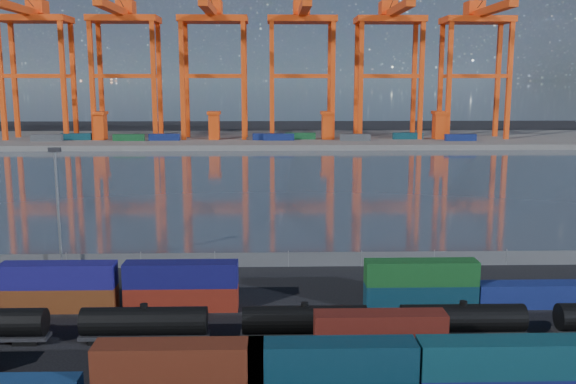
{
  "coord_description": "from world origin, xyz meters",
  "views": [
    {
      "loc": [
        -2.24,
        -56.38,
        25.0
      ],
      "look_at": [
        0.0,
        30.0,
        10.0
      ],
      "focal_mm": 40.0,
      "sensor_mm": 36.0,
      "label": 1
    }
  ],
  "objects": [
    {
      "name": "quay_containers",
      "position": [
        -11.0,
        195.46,
        3.3
      ],
      "size": [
        172.58,
        10.99,
        2.6
      ],
      "color": "navy",
      "rests_on": "far_quay"
    },
    {
      "name": "ground",
      "position": [
        0.0,
        0.0,
        0.0
      ],
      "size": [
        700.0,
        700.0,
        0.0
      ],
      "primitive_type": "plane",
      "color": "black",
      "rests_on": "ground"
    },
    {
      "name": "tanker_string",
      "position": [
        -14.59,
        2.8,
        1.93
      ],
      "size": [
        136.53,
        2.69,
        3.85
      ],
      "color": "black",
      "rests_on": "ground"
    },
    {
      "name": "container_row_north",
      "position": [
        -13.26,
        11.74,
        2.32
      ],
      "size": [
        128.56,
        2.54,
        5.4
      ],
      "color": "navy",
      "rests_on": "ground"
    },
    {
      "name": "straddle_carriers",
      "position": [
        -2.5,
        200.0,
        7.82
      ],
      "size": [
        140.0,
        7.0,
        11.1
      ],
      "color": "#F24511",
      "rests_on": "far_quay"
    },
    {
      "name": "waterfront_fence",
      "position": [
        -0.0,
        28.0,
        1.0
      ],
      "size": [
        160.12,
        0.12,
        2.2
      ],
      "color": "#595B5E",
      "rests_on": "ground"
    },
    {
      "name": "harbor_water",
      "position": [
        0.0,
        105.0,
        0.01
      ],
      "size": [
        700.0,
        700.0,
        0.0
      ],
      "primitive_type": "plane",
      "color": "#323D49",
      "rests_on": "ground"
    },
    {
      "name": "distant_mountains",
      "position": [
        63.02,
        1600.0,
        220.29
      ],
      "size": [
        2470.0,
        1100.0,
        520.0
      ],
      "color": "#1E2630",
      "rests_on": "ground"
    },
    {
      "name": "gantry_cranes",
      "position": [
        -7.5,
        203.12,
        43.34
      ],
      "size": [
        202.19,
        52.21,
        70.7
      ],
      "color": "#F24511",
      "rests_on": "ground"
    },
    {
      "name": "far_quay",
      "position": [
        0.0,
        210.0,
        1.0
      ],
      "size": [
        700.0,
        70.0,
        2.0
      ],
      "primitive_type": "cube",
      "color": "#514F4C",
      "rests_on": "ground"
    },
    {
      "name": "container_row_mid",
      "position": [
        7.3,
        -3.22,
        1.83
      ],
      "size": [
        140.69,
        2.36,
        5.02
      ],
      "color": "#3F4144",
      "rests_on": "ground"
    },
    {
      "name": "yard_light_mast",
      "position": [
        -30.0,
        26.0,
        9.3
      ],
      "size": [
        1.6,
        0.4,
        16.6
      ],
      "color": "slate",
      "rests_on": "ground"
    }
  ]
}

